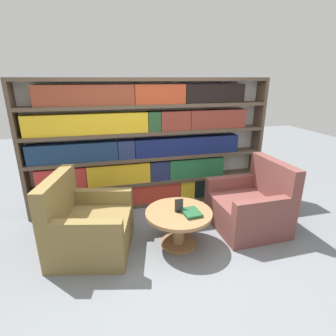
% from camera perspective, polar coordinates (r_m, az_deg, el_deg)
% --- Properties ---
extents(ground_plane, '(14.00, 14.00, 0.00)m').
position_cam_1_polar(ground_plane, '(3.22, 0.96, -17.35)').
color(ground_plane, slate).
extents(bookshelf, '(3.60, 0.30, 1.92)m').
position_cam_1_polar(bookshelf, '(3.96, -4.81, 4.62)').
color(bookshelf, silver).
rests_on(bookshelf, ground_plane).
extents(armchair_left, '(1.02, 1.06, 0.91)m').
position_cam_1_polar(armchair_left, '(3.21, -17.07, -12.09)').
color(armchair_left, olive).
rests_on(armchair_left, ground_plane).
extents(armchair_right, '(0.86, 0.91, 0.91)m').
position_cam_1_polar(armchair_right, '(3.67, 17.50, -7.97)').
color(armchair_right, brown).
rests_on(armchair_right, ground_plane).
extents(coffee_table, '(0.78, 0.78, 0.44)m').
position_cam_1_polar(coffee_table, '(3.15, 2.34, -11.46)').
color(coffee_table, olive).
rests_on(coffee_table, ground_plane).
extents(table_sign, '(0.10, 0.06, 0.16)m').
position_cam_1_polar(table_sign, '(3.05, 2.39, -8.32)').
color(table_sign, black).
rests_on(table_sign, coffee_table).
extents(stray_book, '(0.21, 0.25, 0.04)m').
position_cam_1_polar(stray_book, '(3.03, 5.09, -9.63)').
color(stray_book, '#1E512D').
rests_on(stray_book, coffee_table).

